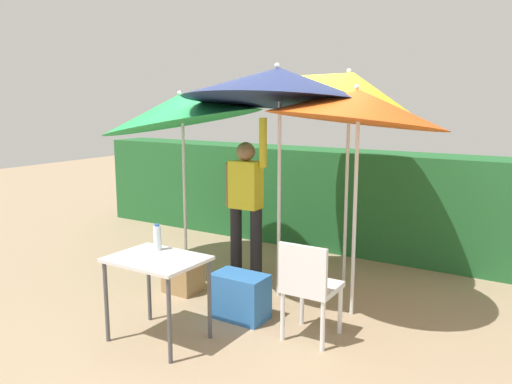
# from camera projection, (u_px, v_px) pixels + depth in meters

# --- Properties ---
(ground_plane) EXTENTS (24.00, 24.00, 0.00)m
(ground_plane) POSITION_uv_depth(u_px,v_px,m) (241.00, 298.00, 5.46)
(ground_plane) COLOR #9E8466
(hedge_row) EXTENTS (8.00, 0.70, 1.39)m
(hedge_row) POSITION_uv_depth(u_px,v_px,m) (332.00, 199.00, 7.27)
(hedge_row) COLOR #23602D
(hedge_row) RESTS_ON ground_plane
(umbrella_rainbow) EXTENTS (1.71, 1.70, 2.32)m
(umbrella_rainbow) POSITION_uv_depth(u_px,v_px,m) (357.00, 106.00, 4.69)
(umbrella_rainbow) COLOR silver
(umbrella_rainbow) RESTS_ON ground_plane
(umbrella_orange) EXTENTS (1.99, 1.93, 2.73)m
(umbrella_orange) POSITION_uv_depth(u_px,v_px,m) (349.00, 88.00, 5.49)
(umbrella_orange) COLOR silver
(umbrella_orange) RESTS_ON ground_plane
(umbrella_yellow) EXTENTS (1.95, 1.97, 2.50)m
(umbrella_yellow) POSITION_uv_depth(u_px,v_px,m) (278.00, 85.00, 5.14)
(umbrella_yellow) COLOR silver
(umbrella_yellow) RESTS_ON ground_plane
(umbrella_navy) EXTENTS (1.94, 1.91, 2.34)m
(umbrella_navy) POSITION_uv_depth(u_px,v_px,m) (181.00, 109.00, 6.01)
(umbrella_navy) COLOR silver
(umbrella_navy) RESTS_ON ground_plane
(person_vendor) EXTENTS (0.55, 0.23, 1.88)m
(person_vendor) POSITION_uv_depth(u_px,v_px,m) (246.00, 199.00, 6.02)
(person_vendor) COLOR black
(person_vendor) RESTS_ON ground_plane
(chair_plastic) EXTENTS (0.45, 0.45, 0.89)m
(chair_plastic) POSITION_uv_depth(u_px,v_px,m) (309.00, 284.00, 4.41)
(chair_plastic) COLOR silver
(chair_plastic) RESTS_ON ground_plane
(cooler_box) EXTENTS (0.52, 0.32, 0.44)m
(cooler_box) POSITION_uv_depth(u_px,v_px,m) (240.00, 296.00, 4.91)
(cooler_box) COLOR #2D6BB7
(cooler_box) RESTS_ON ground_plane
(crate_cardboard) EXTENTS (0.36, 0.33, 0.40)m
(crate_cardboard) POSITION_uv_depth(u_px,v_px,m) (183.00, 274.00, 5.61)
(crate_cardboard) COLOR #9E7A4C
(crate_cardboard) RESTS_ON ground_plane
(folding_table) EXTENTS (0.80, 0.60, 0.75)m
(folding_table) POSITION_uv_depth(u_px,v_px,m) (157.00, 268.00, 4.39)
(folding_table) COLOR #4C4C51
(folding_table) RESTS_ON ground_plane
(bottle_water) EXTENTS (0.07, 0.07, 0.24)m
(bottle_water) POSITION_uv_depth(u_px,v_px,m) (157.00, 238.00, 4.57)
(bottle_water) COLOR silver
(bottle_water) RESTS_ON folding_table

